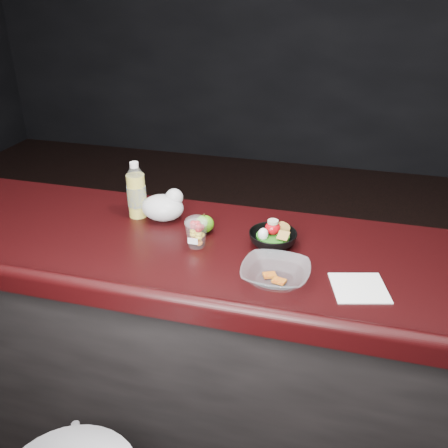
{
  "coord_description": "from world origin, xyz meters",
  "views": [
    {
      "loc": [
        0.44,
        -1.14,
        1.88
      ],
      "look_at": [
        0.04,
        0.33,
        1.1
      ],
      "focal_mm": 40.0,
      "sensor_mm": 36.0,
      "label": 1
    }
  ],
  "objects_px": {
    "fruit_cup": "(196,231)",
    "snack_bowl": "(272,238)",
    "lemonade_bottle": "(137,194)",
    "takeout_bowl": "(275,274)",
    "green_apple": "(204,224)"
  },
  "relations": [
    {
      "from": "green_apple",
      "to": "takeout_bowl",
      "type": "xyz_separation_m",
      "value": [
        0.31,
        -0.25,
        -0.01
      ]
    },
    {
      "from": "lemonade_bottle",
      "to": "green_apple",
      "type": "height_order",
      "value": "lemonade_bottle"
    },
    {
      "from": "lemonade_bottle",
      "to": "takeout_bowl",
      "type": "height_order",
      "value": "lemonade_bottle"
    },
    {
      "from": "takeout_bowl",
      "to": "snack_bowl",
      "type": "bearing_deg",
      "value": 102.66
    },
    {
      "from": "lemonade_bottle",
      "to": "snack_bowl",
      "type": "height_order",
      "value": "lemonade_bottle"
    },
    {
      "from": "fruit_cup",
      "to": "takeout_bowl",
      "type": "height_order",
      "value": "fruit_cup"
    },
    {
      "from": "green_apple",
      "to": "takeout_bowl",
      "type": "height_order",
      "value": "green_apple"
    },
    {
      "from": "fruit_cup",
      "to": "lemonade_bottle",
      "type": "bearing_deg",
      "value": 150.37
    },
    {
      "from": "fruit_cup",
      "to": "snack_bowl",
      "type": "relative_size",
      "value": 0.54
    },
    {
      "from": "snack_bowl",
      "to": "takeout_bowl",
      "type": "distance_m",
      "value": 0.22
    },
    {
      "from": "lemonade_bottle",
      "to": "green_apple",
      "type": "xyz_separation_m",
      "value": [
        0.29,
        -0.06,
        -0.06
      ]
    },
    {
      "from": "green_apple",
      "to": "takeout_bowl",
      "type": "distance_m",
      "value": 0.4
    },
    {
      "from": "lemonade_bottle",
      "to": "snack_bowl",
      "type": "distance_m",
      "value": 0.56
    },
    {
      "from": "snack_bowl",
      "to": "lemonade_bottle",
      "type": "bearing_deg",
      "value": 170.14
    },
    {
      "from": "lemonade_bottle",
      "to": "snack_bowl",
      "type": "xyz_separation_m",
      "value": [
        0.55,
        -0.1,
        -0.06
      ]
    }
  ]
}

